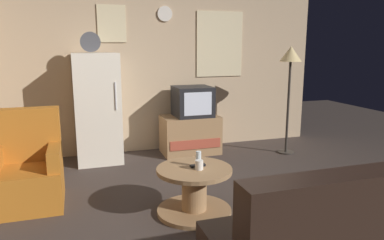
{
  "coord_description": "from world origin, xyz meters",
  "views": [
    {
      "loc": [
        -1.18,
        -3.0,
        1.59
      ],
      "look_at": [
        0.08,
        0.9,
        0.75
      ],
      "focal_mm": 33.93,
      "sensor_mm": 36.0,
      "label": 1
    }
  ],
  "objects_px": {
    "coffee_table": "(194,191)",
    "mug_ceramic_white": "(199,165)",
    "fridge": "(97,108)",
    "armchair": "(27,172)",
    "standing_lamp": "(290,62)",
    "tv_stand": "(190,135)",
    "crt_tv": "(193,101)",
    "remote_control": "(198,165)",
    "wine_glass": "(199,159)"
  },
  "relations": [
    {
      "from": "tv_stand",
      "to": "armchair",
      "type": "height_order",
      "value": "armchair"
    },
    {
      "from": "coffee_table",
      "to": "armchair",
      "type": "bearing_deg",
      "value": 154.8
    },
    {
      "from": "remote_control",
      "to": "armchair",
      "type": "bearing_deg",
      "value": 151.61
    },
    {
      "from": "standing_lamp",
      "to": "wine_glass",
      "type": "height_order",
      "value": "standing_lamp"
    },
    {
      "from": "fridge",
      "to": "armchair",
      "type": "distance_m",
      "value": 1.52
    },
    {
      "from": "wine_glass",
      "to": "mug_ceramic_white",
      "type": "relative_size",
      "value": 1.67
    },
    {
      "from": "tv_stand",
      "to": "mug_ceramic_white",
      "type": "distance_m",
      "value": 2.08
    },
    {
      "from": "mug_ceramic_white",
      "to": "armchair",
      "type": "relative_size",
      "value": 0.09
    },
    {
      "from": "tv_stand",
      "to": "coffee_table",
      "type": "distance_m",
      "value": 2.03
    },
    {
      "from": "crt_tv",
      "to": "wine_glass",
      "type": "xyz_separation_m",
      "value": [
        -0.56,
        -1.91,
        -0.25
      ]
    },
    {
      "from": "coffee_table",
      "to": "remote_control",
      "type": "relative_size",
      "value": 4.8
    },
    {
      "from": "fridge",
      "to": "wine_glass",
      "type": "relative_size",
      "value": 11.8
    },
    {
      "from": "tv_stand",
      "to": "wine_glass",
      "type": "distance_m",
      "value": 2.0
    },
    {
      "from": "mug_ceramic_white",
      "to": "standing_lamp",
      "type": "bearing_deg",
      "value": 38.87
    },
    {
      "from": "fridge",
      "to": "standing_lamp",
      "type": "xyz_separation_m",
      "value": [
        2.71,
        -0.47,
        0.6
      ]
    },
    {
      "from": "mug_ceramic_white",
      "to": "armchair",
      "type": "distance_m",
      "value": 1.77
    },
    {
      "from": "fridge",
      "to": "standing_lamp",
      "type": "distance_m",
      "value": 2.82
    },
    {
      "from": "wine_glass",
      "to": "coffee_table",
      "type": "bearing_deg",
      "value": -151.67
    },
    {
      "from": "crt_tv",
      "to": "wine_glass",
      "type": "height_order",
      "value": "crt_tv"
    },
    {
      "from": "fridge",
      "to": "remote_control",
      "type": "xyz_separation_m",
      "value": [
        0.8,
        -1.94,
        -0.29
      ]
    },
    {
      "from": "tv_stand",
      "to": "coffee_table",
      "type": "relative_size",
      "value": 1.17
    },
    {
      "from": "coffee_table",
      "to": "wine_glass",
      "type": "bearing_deg",
      "value": 28.33
    },
    {
      "from": "wine_glass",
      "to": "remote_control",
      "type": "height_order",
      "value": "wine_glass"
    },
    {
      "from": "standing_lamp",
      "to": "armchair",
      "type": "height_order",
      "value": "standing_lamp"
    },
    {
      "from": "tv_stand",
      "to": "wine_glass",
      "type": "relative_size",
      "value": 5.6
    },
    {
      "from": "standing_lamp",
      "to": "mug_ceramic_white",
      "type": "distance_m",
      "value": 2.62
    },
    {
      "from": "standing_lamp",
      "to": "wine_glass",
      "type": "relative_size",
      "value": 10.6
    },
    {
      "from": "tv_stand",
      "to": "standing_lamp",
      "type": "bearing_deg",
      "value": -17.88
    },
    {
      "from": "standing_lamp",
      "to": "remote_control",
      "type": "bearing_deg",
      "value": -142.44
    },
    {
      "from": "wine_glass",
      "to": "armchair",
      "type": "bearing_deg",
      "value": 156.34
    },
    {
      "from": "coffee_table",
      "to": "remote_control",
      "type": "bearing_deg",
      "value": 30.51
    },
    {
      "from": "fridge",
      "to": "wine_glass",
      "type": "xyz_separation_m",
      "value": [
        0.81,
        -1.93,
        -0.22
      ]
    },
    {
      "from": "standing_lamp",
      "to": "crt_tv",
      "type": "bearing_deg",
      "value": 161.68
    },
    {
      "from": "crt_tv",
      "to": "mug_ceramic_white",
      "type": "bearing_deg",
      "value": -106.29
    },
    {
      "from": "fridge",
      "to": "coffee_table",
      "type": "relative_size",
      "value": 2.46
    },
    {
      "from": "crt_tv",
      "to": "wine_glass",
      "type": "relative_size",
      "value": 3.6
    },
    {
      "from": "fridge",
      "to": "coffee_table",
      "type": "height_order",
      "value": "fridge"
    },
    {
      "from": "remote_control",
      "to": "wine_glass",
      "type": "bearing_deg",
      "value": 12.09
    },
    {
      "from": "crt_tv",
      "to": "mug_ceramic_white",
      "type": "relative_size",
      "value": 6.0
    },
    {
      "from": "fridge",
      "to": "remote_control",
      "type": "distance_m",
      "value": 2.11
    },
    {
      "from": "mug_ceramic_white",
      "to": "armchair",
      "type": "bearing_deg",
      "value": 153.52
    },
    {
      "from": "coffee_table",
      "to": "remote_control",
      "type": "height_order",
      "value": "remote_control"
    },
    {
      "from": "tv_stand",
      "to": "mug_ceramic_white",
      "type": "bearing_deg",
      "value": -105.27
    },
    {
      "from": "coffee_table",
      "to": "mug_ceramic_white",
      "type": "height_order",
      "value": "mug_ceramic_white"
    },
    {
      "from": "mug_ceramic_white",
      "to": "fridge",
      "type": "bearing_deg",
      "value": 111.22
    },
    {
      "from": "tv_stand",
      "to": "crt_tv",
      "type": "distance_m",
      "value": 0.5
    },
    {
      "from": "fridge",
      "to": "standing_lamp",
      "type": "relative_size",
      "value": 1.11
    },
    {
      "from": "fridge",
      "to": "mug_ceramic_white",
      "type": "relative_size",
      "value": 19.67
    },
    {
      "from": "standing_lamp",
      "to": "coffee_table",
      "type": "distance_m",
      "value": 2.71
    },
    {
      "from": "standing_lamp",
      "to": "armchair",
      "type": "bearing_deg",
      "value": -167.63
    }
  ]
}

